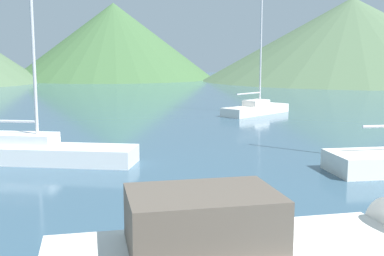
{
  "coord_description": "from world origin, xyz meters",
  "views": [
    {
      "loc": [
        -3.69,
        -4.02,
        3.89
      ],
      "look_at": [
        -0.53,
        14.0,
        1.2
      ],
      "focal_mm": 45.0,
      "sensor_mm": 36.0,
      "label": 1
    }
  ],
  "objects": [
    {
      "name": "sailboat_inner",
      "position": [
        6.39,
        27.8,
        0.48
      ],
      "size": [
        5.61,
        4.75,
        10.61
      ],
      "rotation": [
        0.0,
        0.0,
        0.64
      ],
      "color": "white",
      "rests_on": "ground_plane"
    },
    {
      "name": "sailboat_middle",
      "position": [
        -6.92,
        14.51,
        0.46
      ],
      "size": [
        8.73,
        4.18,
        10.69
      ],
      "rotation": [
        0.0,
        0.0,
        -0.3
      ],
      "color": "white",
      "rests_on": "ground_plane"
    },
    {
      "name": "hill_central",
      "position": [
        -2.34,
        86.34,
        6.84
      ],
      "size": [
        36.56,
        36.56,
        13.68
      ],
      "color": "#3D6038",
      "rests_on": "ground_plane"
    },
    {
      "name": "hill_east",
      "position": [
        36.4,
        71.33,
        6.84
      ],
      "size": [
        49.62,
        49.62,
        13.68
      ],
      "color": "#4C6647",
      "rests_on": "ground_plane"
    }
  ]
}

